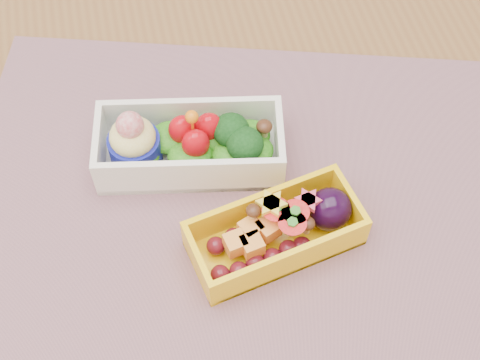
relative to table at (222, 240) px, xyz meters
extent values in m
cube|color=brown|center=(0.00, 0.00, 0.08)|extent=(1.20, 0.80, 0.04)
cylinder|color=brown|center=(0.54, 0.34, -0.30)|extent=(0.06, 0.06, 0.71)
cube|color=#926569|center=(0.01, -0.02, 0.10)|extent=(0.65, 0.56, 0.00)
cube|color=white|center=(-0.02, 0.05, 0.13)|extent=(0.20, 0.12, 0.05)
ellipsoid|color=#51A922|center=(-0.02, 0.05, 0.12)|extent=(0.18, 0.10, 0.02)
cylinder|color=#141A96|center=(-0.07, 0.05, 0.13)|extent=(0.05, 0.05, 0.03)
sphere|color=red|center=(-0.07, 0.05, 0.17)|extent=(0.03, 0.03, 0.03)
ellipsoid|color=#BB0710|center=(-0.02, 0.06, 0.14)|extent=(0.03, 0.02, 0.04)
ellipsoid|color=#BB0710|center=(-0.02, 0.04, 0.14)|extent=(0.03, 0.02, 0.04)
ellipsoid|color=#BB0710|center=(0.00, 0.05, 0.14)|extent=(0.03, 0.02, 0.04)
sphere|color=orange|center=(-0.02, 0.05, 0.17)|extent=(0.01, 0.01, 0.01)
ellipsoid|color=black|center=(0.02, 0.05, 0.14)|extent=(0.04, 0.04, 0.03)
ellipsoid|color=black|center=(0.03, 0.03, 0.14)|extent=(0.04, 0.04, 0.03)
ellipsoid|color=#3F2111|center=(0.05, 0.04, 0.15)|extent=(0.02, 0.02, 0.01)
cube|color=yellow|center=(0.04, -0.07, 0.12)|extent=(0.17, 0.10, 0.04)
ellipsoid|color=#5B111B|center=(0.01, -0.08, 0.12)|extent=(0.09, 0.06, 0.02)
cube|color=orange|center=(0.02, -0.07, 0.13)|extent=(0.05, 0.04, 0.02)
cone|color=red|center=(0.04, -0.06, 0.14)|extent=(0.03, 0.03, 0.03)
cone|color=red|center=(0.06, -0.06, 0.14)|extent=(0.03, 0.03, 0.03)
cone|color=red|center=(0.05, -0.07, 0.14)|extent=(0.03, 0.03, 0.03)
cylinder|color=yellow|center=(0.04, -0.05, 0.15)|extent=(0.03, 0.03, 0.01)
cylinder|color=#E53F5B|center=(0.07, -0.05, 0.15)|extent=(0.03, 0.03, 0.01)
ellipsoid|color=#3F2111|center=(0.02, -0.05, 0.13)|extent=(0.01, 0.01, 0.01)
ellipsoid|color=#3F2111|center=(0.07, -0.07, 0.13)|extent=(0.01, 0.01, 0.01)
ellipsoid|color=black|center=(0.10, -0.06, 0.13)|extent=(0.04, 0.04, 0.05)
camera|label=1|loc=(-0.06, -0.36, 0.70)|focal=51.78mm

